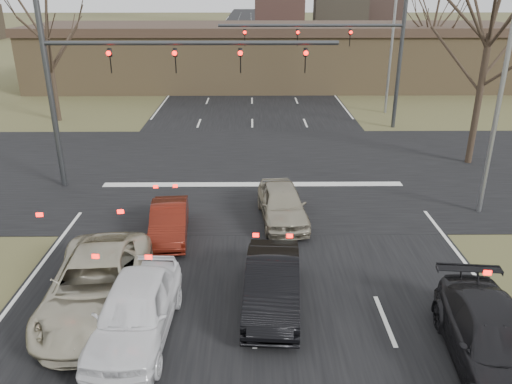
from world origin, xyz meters
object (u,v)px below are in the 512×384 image
(streetlight_right_near, at_px, (500,69))
(car_white_sedan, at_px, (136,310))
(mast_arm_far, at_px, (355,46))
(car_charcoal_sedan, at_px, (495,343))
(building, at_px, (274,55))
(car_black_hatch, at_px, (272,284))
(mast_arm_near, at_px, (126,71))
(streetlight_right_far, at_px, (390,31))
(car_red_ahead, at_px, (169,221))
(car_silver_ahead, at_px, (282,204))
(car_silver_suv, at_px, (97,285))

(streetlight_right_near, distance_m, car_white_sedan, 14.81)
(mast_arm_far, distance_m, car_charcoal_sedan, 22.20)
(building, distance_m, car_black_hatch, 34.31)
(mast_arm_near, distance_m, streetlight_right_far, 20.20)
(building, xyz_separation_m, mast_arm_near, (-7.23, -25.00, 2.41))
(building, relative_size, mast_arm_far, 3.81)
(building, bearing_deg, car_red_ahead, -99.46)
(car_white_sedan, relative_size, car_silver_ahead, 1.10)
(car_black_hatch, bearing_deg, streetlight_right_far, 72.90)
(streetlight_right_far, distance_m, car_charcoal_sedan, 26.50)
(car_silver_suv, xyz_separation_m, car_charcoal_sedan, (9.84, -2.41, -0.05))
(streetlight_right_near, relative_size, car_white_sedan, 2.21)
(car_charcoal_sedan, distance_m, car_red_ahead, 10.89)
(car_silver_suv, bearing_deg, building, 74.78)
(building, height_order, car_black_hatch, building)
(streetlight_right_far, height_order, car_white_sedan, streetlight_right_far)
(car_red_ahead, bearing_deg, car_silver_suv, -111.76)
(streetlight_right_near, bearing_deg, mast_arm_near, 167.95)
(building, bearing_deg, mast_arm_near, -106.13)
(mast_arm_far, relative_size, car_white_sedan, 2.46)
(mast_arm_near, height_order, car_silver_ahead, mast_arm_near)
(mast_arm_far, height_order, car_white_sedan, mast_arm_far)
(streetlight_right_near, bearing_deg, car_charcoal_sedan, -110.53)
(car_charcoal_sedan, bearing_deg, car_black_hatch, 158.88)
(streetlight_right_near, height_order, car_black_hatch, streetlight_right_near)
(car_white_sedan, bearing_deg, car_silver_suv, 140.87)
(building, bearing_deg, car_white_sedan, -98.01)
(building, height_order, car_red_ahead, building)
(car_silver_suv, bearing_deg, mast_arm_far, 56.75)
(car_white_sedan, height_order, car_silver_ahead, car_white_sedan)
(mast_arm_far, bearing_deg, car_silver_suv, -118.43)
(streetlight_right_far, bearing_deg, car_red_ahead, -122.95)
(car_charcoal_sedan, height_order, car_silver_ahead, car_charcoal_sedan)
(car_silver_suv, bearing_deg, car_white_sedan, -46.20)
(mast_arm_far, xyz_separation_m, car_charcoal_sedan, (-0.65, -21.77, -4.31))
(building, xyz_separation_m, car_charcoal_sedan, (3.54, -36.77, -1.95))
(streetlight_right_near, distance_m, streetlight_right_far, 17.01)
(building, relative_size, car_silver_suv, 7.72)
(mast_arm_far, relative_size, car_black_hatch, 2.65)
(car_charcoal_sedan, bearing_deg, car_silver_suv, 172.00)
(mast_arm_near, height_order, car_charcoal_sedan, mast_arm_near)
(car_white_sedan, xyz_separation_m, car_red_ahead, (0.00, 5.50, -0.18))
(car_red_ahead, bearing_deg, mast_arm_near, 108.83)
(streetlight_right_far, xyz_separation_m, car_black_hatch, (-8.82, -23.22, -4.89))
(mast_arm_near, bearing_deg, car_red_ahead, -66.02)
(car_silver_suv, relative_size, car_charcoal_sedan, 1.12)
(car_silver_suv, xyz_separation_m, car_silver_ahead, (5.40, 5.64, -0.07))
(streetlight_right_far, height_order, car_charcoal_sedan, streetlight_right_far)
(mast_arm_far, relative_size, car_charcoal_sedan, 2.27)
(car_black_hatch, height_order, car_silver_ahead, car_silver_ahead)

